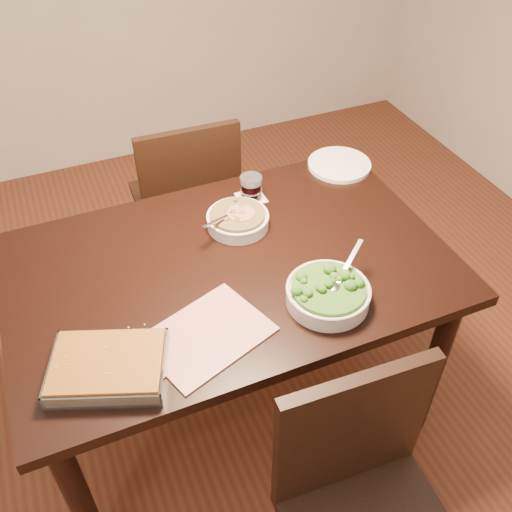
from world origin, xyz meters
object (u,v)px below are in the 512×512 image
Objects in this scene: broccoli_bowl at (328,293)px; dinner_plate at (339,165)px; chair_near at (364,502)px; chair_far at (187,198)px; table at (230,285)px; wine_tumbler at (251,187)px; stew_bowl at (238,219)px; baking_dish at (108,367)px.

broccoli_bowl is 1.05× the size of dinner_plate.
chair_near reaches higher than chair_far.
wine_tumbler is at bearing 56.46° from table.
stew_bowl is 0.62× the size of baking_dish.
chair_far is at bearing 84.40° from table.
table is 0.77m from chair_near.
baking_dish is 0.76m from chair_near.
wine_tumbler is 0.41m from dinner_plate.
chair_near reaches higher than baking_dish.
broccoli_bowl is at bearing 100.02° from chair_far.
chair_far is at bearing 145.28° from dinner_plate.
chair_far reaches higher than wine_tumbler.
chair_near is 1.01× the size of chair_far.
wine_tumbler is (0.10, 0.13, 0.02)m from stew_bowl.
broccoli_bowl is 0.29× the size of chair_near.
stew_bowl is 0.17m from wine_tumbler.
chair_far reaches higher than broccoli_bowl.
stew_bowl is 0.24× the size of chair_near.
chair_far reaches higher than dinner_plate.
stew_bowl is at bearing -159.33° from dinner_plate.
chair_near reaches higher than table.
stew_bowl reaches higher than table.
stew_bowl is 0.90× the size of dinner_plate.
dinner_plate is (0.40, 0.06, -0.04)m from wine_tumbler.
dinner_plate is (0.60, 0.36, 0.10)m from table.
broccoli_bowl is at bearing -51.70° from table.
broccoli_bowl is 1.04m from chair_far.
chair_near reaches higher than wine_tumbler.
dinner_plate is 0.69m from chair_far.
baking_dish is at bearing -148.46° from table.
wine_tumbler is at bearing 109.04° from chair_far.
chair_near is (0.53, -0.48, -0.27)m from baking_dish.
table is at bearing 128.30° from broccoli_bowl.
baking_dish reaches higher than dinner_plate.
wine_tumbler reaches higher than stew_bowl.
dinner_plate is at bearing 67.80° from chair_near.
stew_bowl is 0.96m from chair_near.
wine_tumbler is 0.10× the size of chair_far.
table is at bearing -149.04° from dinner_plate.
broccoli_bowl is (0.21, -0.27, 0.13)m from table.
table is 0.23m from stew_bowl.
chair_near is at bearing -90.69° from stew_bowl.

